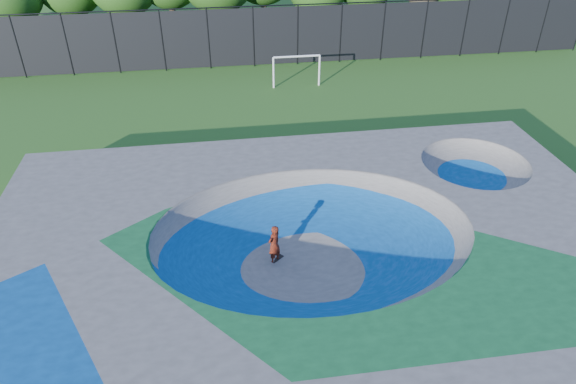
% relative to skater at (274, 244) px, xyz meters
% --- Properties ---
extents(ground, '(120.00, 120.00, 0.00)m').
position_rel_skater_xyz_m(ground, '(1.28, -0.29, -0.76)').
color(ground, '#2A5A19').
rests_on(ground, ground).
extents(skate_deck, '(22.00, 14.00, 1.50)m').
position_rel_skater_xyz_m(skate_deck, '(1.28, -0.29, -0.01)').
color(skate_deck, gray).
rests_on(skate_deck, ground).
extents(skater, '(0.65, 0.64, 1.52)m').
position_rel_skater_xyz_m(skater, '(0.00, 0.00, 0.00)').
color(skater, '#B12C0E').
rests_on(skater, ground).
extents(skateboard, '(0.74, 0.67, 0.05)m').
position_rel_skater_xyz_m(skateboard, '(0.00, 0.00, -0.73)').
color(skateboard, black).
rests_on(skateboard, ground).
extents(soccer_goal, '(3.00, 0.12, 1.98)m').
position_rel_skater_xyz_m(soccer_goal, '(3.52, 16.51, 0.61)').
color(soccer_goal, white).
rests_on(soccer_goal, ground).
extents(fence, '(48.09, 0.09, 4.04)m').
position_rel_skater_xyz_m(fence, '(1.28, 20.71, 1.34)').
color(fence, black).
rests_on(fence, ground).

